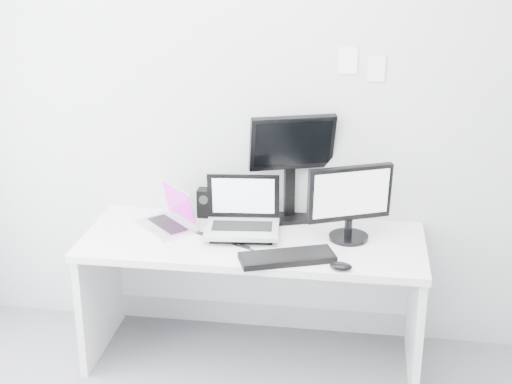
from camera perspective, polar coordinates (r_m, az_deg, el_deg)
back_wall at (r=4.05m, az=0.48°, el=6.48°), size 3.60×0.00×3.60m
desk at (r=4.08m, az=-0.24°, el=-8.27°), size 1.80×0.70×0.73m
macbook at (r=4.03m, az=-7.04°, el=-1.19°), size 0.40×0.40×0.24m
speaker at (r=4.19m, az=-3.93°, el=-0.82°), size 0.08×0.08×0.16m
dell_laptop at (r=3.88m, az=-1.10°, el=-1.28°), size 0.41×0.34×0.32m
rear_monitor at (r=4.06m, az=2.70°, el=1.98°), size 0.49×0.31×0.63m
samsung_monitor at (r=3.87m, az=7.24°, el=-0.77°), size 0.50×0.38×0.42m
keyboard at (r=3.68m, az=2.40°, el=-5.04°), size 0.50×0.32×0.03m
mouse at (r=3.60m, az=6.54°, el=-5.68°), size 0.12×0.08×0.04m
wall_note_0 at (r=3.95m, az=7.06°, el=9.99°), size 0.10×0.00×0.14m
wall_note_1 at (r=3.96m, az=9.23°, el=9.31°), size 0.09×0.00×0.13m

